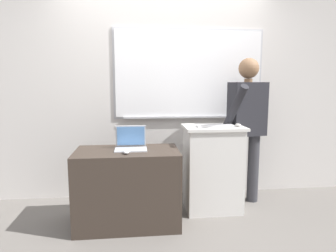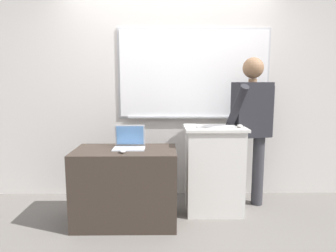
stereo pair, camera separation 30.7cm
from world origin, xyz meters
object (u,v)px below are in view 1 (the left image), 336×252
(person_presenter, at_px, (247,121))
(computer_mouse_by_keyboard, at_px, (238,125))
(lectern_podium, at_px, (213,168))
(side_desk, at_px, (128,187))
(computer_mouse_by_laptop, at_px, (126,152))
(laptop, at_px, (131,142))
(wireless_keyboard, at_px, (215,126))

(person_presenter, distance_m, computer_mouse_by_keyboard, 0.28)
(lectern_podium, distance_m, side_desk, 0.96)
(computer_mouse_by_laptop, xyz_separation_m, computer_mouse_by_keyboard, (1.18, 0.33, 0.19))
(person_presenter, bearing_deg, lectern_podium, -172.29)
(side_desk, relative_size, person_presenter, 0.60)
(side_desk, relative_size, computer_mouse_by_laptop, 10.05)
(person_presenter, xyz_separation_m, computer_mouse_by_keyboard, (-0.18, -0.21, -0.02))
(laptop, height_order, wireless_keyboard, laptop)
(lectern_podium, distance_m, computer_mouse_by_keyboard, 0.55)
(side_desk, relative_size, laptop, 3.23)
(computer_mouse_by_laptop, bearing_deg, computer_mouse_by_keyboard, 15.60)
(side_desk, bearing_deg, person_presenter, 16.43)
(lectern_podium, height_order, side_desk, lectern_podium)
(lectern_podium, bearing_deg, laptop, -168.60)
(computer_mouse_by_laptop, bearing_deg, wireless_keyboard, 19.56)
(laptop, bearing_deg, computer_mouse_by_keyboard, 5.99)
(lectern_podium, height_order, computer_mouse_by_keyboard, computer_mouse_by_keyboard)
(laptop, xyz_separation_m, computer_mouse_by_keyboard, (1.14, 0.12, 0.13))
(person_presenter, height_order, laptop, person_presenter)
(lectern_podium, height_order, wireless_keyboard, wireless_keyboard)
(side_desk, bearing_deg, lectern_podium, 14.89)
(person_presenter, bearing_deg, computer_mouse_by_keyboard, -142.21)
(lectern_podium, relative_size, computer_mouse_by_laptop, 9.40)
(side_desk, bearing_deg, computer_mouse_by_laptop, -91.06)
(laptop, relative_size, computer_mouse_by_keyboard, 3.11)
(side_desk, xyz_separation_m, person_presenter, (1.36, 0.40, 0.60))
(lectern_podium, relative_size, computer_mouse_by_keyboard, 9.40)
(person_presenter, bearing_deg, side_desk, -175.51)
(person_presenter, xyz_separation_m, wireless_keyboard, (-0.43, -0.21, -0.02))
(laptop, relative_size, wireless_keyboard, 0.78)
(lectern_podium, height_order, computer_mouse_by_laptop, lectern_podium)
(lectern_podium, xyz_separation_m, computer_mouse_by_laptop, (-0.93, -0.39, 0.30))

